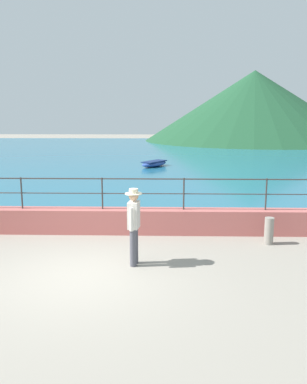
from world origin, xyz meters
The scene contains 8 objects.
ground_plane centered at (0.00, 0.00, 0.00)m, with size 120.00×120.00×0.00m, color gray.
promenade_wall centered at (0.00, 3.20, 0.35)m, with size 20.00×0.56×0.70m, color #BC605B.
railing centered at (0.00, 3.20, 1.34)m, with size 18.44×0.04×0.90m.
lake_water centered at (0.00, 25.84, 0.03)m, with size 64.00×44.32×0.06m, color #236B89.
hill_main centered at (12.85, 43.58, 4.31)m, with size 27.17×27.17×8.63m, color #1E4C2D.
person_walking centered at (1.08, 0.72, 0.98)m, with size 0.38×0.57×1.75m.
bollard centered at (4.49, 2.29, 0.36)m, with size 0.24×0.24×0.71m, color gray.
boat_2 centered at (1.11, 17.63, 0.26)m, with size 2.03×2.41×0.36m.
Camera 1 is at (1.74, -7.92, 3.35)m, focal length 37.73 mm.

